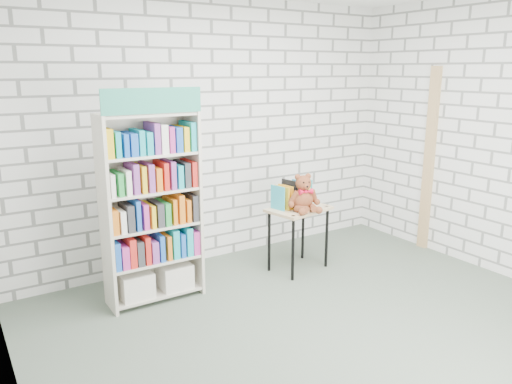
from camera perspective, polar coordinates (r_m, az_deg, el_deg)
ground at (r=4.23m, az=8.72°, el=-15.53°), size 4.50×4.50×0.00m
room_shell at (r=3.70m, az=9.74°, el=9.31°), size 4.52×4.02×2.81m
bookshelf at (r=4.52m, az=-11.87°, el=-1.68°), size 0.86×0.33×1.92m
display_table at (r=5.20m, az=4.90°, el=-2.81°), size 0.69×0.54×0.67m
table_books at (r=5.21m, az=4.13°, el=-0.22°), size 0.46×0.27×0.26m
teddy_bear at (r=5.05m, az=5.50°, el=-0.47°), size 0.34×0.33×0.38m
door_trim at (r=6.06m, az=19.17°, el=3.46°), size 0.05×0.12×2.10m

